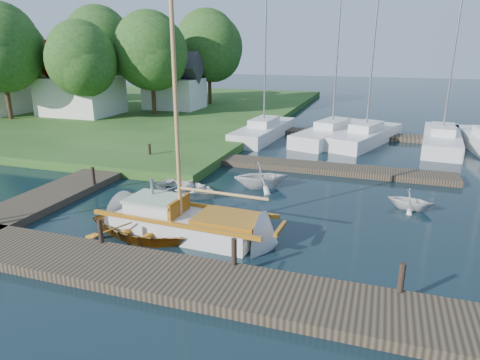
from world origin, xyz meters
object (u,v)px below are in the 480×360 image
(tree_5, at_px, (21,55))
(mooring_post_3, at_px, (402,278))
(mooring_post_2, at_px, (234,252))
(tree_3, at_px, (151,52))
(tender_b, at_px, (261,174))
(house_c, at_px, (174,86))
(mooring_post_4, at_px, (93,176))
(marina_boat_0, at_px, (264,130))
(sailboat, at_px, (190,225))
(marina_boat_2, at_px, (366,135))
(tender_d, at_px, (411,198))
(marina_boat_3, at_px, (442,138))
(tender_a, at_px, (187,187))
(tree_2, at_px, (82,59))
(mooring_post_1, at_px, (100,231))
(house_a, at_px, (80,86))
(tree_7, at_px, (209,46))
(marina_boat_1, at_px, (332,132))
(mooring_post_5, at_px, (150,151))
(tree_4, at_px, (100,45))
(dinghy, at_px, (141,225))
(tree_1, at_px, (1,48))

(tree_5, bearing_deg, mooring_post_3, -34.83)
(mooring_post_2, height_order, tree_3, tree_3)
(tender_b, xyz_separation_m, house_c, (-14.09, 19.19, 1.93))
(mooring_post_4, xyz_separation_m, marina_boat_0, (4.20, 13.70, -0.13))
(sailboat, relative_size, marina_boat_2, 0.84)
(tender_b, relative_size, marina_boat_2, 0.21)
(tender_d, bearing_deg, marina_boat_3, 1.15)
(tree_3, bearing_deg, marina_boat_3, -8.57)
(tender_a, distance_m, house_c, 23.97)
(mooring_post_4, distance_m, tender_a, 4.32)
(mooring_post_2, height_order, marina_boat_3, marina_boat_3)
(tree_2, bearing_deg, mooring_post_1, -51.79)
(house_a, distance_m, tree_7, 13.25)
(mooring_post_2, height_order, mooring_post_4, same)
(marina_boat_1, bearing_deg, house_a, 103.14)
(mooring_post_5, bearing_deg, sailboat, -52.20)
(sailboat, xyz_separation_m, tender_a, (-1.97, 3.87, -0.01))
(tender_b, distance_m, tree_4, 29.85)
(marina_boat_2, xyz_separation_m, tree_4, (-26.18, 7.92, 5.79))
(mooring_post_5, xyz_separation_m, marina_boat_3, (15.91, 9.60, -0.12))
(mooring_post_5, bearing_deg, tree_2, 140.55)
(mooring_post_1, distance_m, tender_a, 5.94)
(marina_boat_0, bearing_deg, tree_5, 81.49)
(tree_7, bearing_deg, house_c, -116.31)
(house_a, xyz_separation_m, tree_7, (8.00, 10.05, 3.24))
(tree_3, bearing_deg, tender_d, -37.84)
(house_a, height_order, tree_2, tree_2)
(tender_a, bearing_deg, marina_boat_2, -13.34)
(tender_b, relative_size, marina_boat_1, 0.23)
(tender_d, distance_m, marina_boat_0, 14.90)
(marina_boat_3, relative_size, tree_2, 1.64)
(mooring_post_1, bearing_deg, tender_a, 88.05)
(dinghy, relative_size, marina_boat_0, 0.37)
(sailboat, xyz_separation_m, marina_boat_3, (9.75, 17.55, 0.24))
(house_a, bearing_deg, tender_b, -33.28)
(marina_boat_0, bearing_deg, tree_4, 71.13)
(tender_a, xyz_separation_m, marina_boat_2, (6.98, 13.20, 0.25))
(dinghy, relative_size, tree_1, 0.43)
(marina_boat_3, xyz_separation_m, tree_3, (-22.91, 3.45, 5.23))
(tree_3, distance_m, tree_5, 16.13)
(marina_boat_0, xyz_separation_m, tree_7, (-9.20, 12.35, 5.64))
(sailboat, bearing_deg, tender_b, 83.74)
(marina_boat_2, xyz_separation_m, tree_7, (-16.18, 11.92, 5.62))
(mooring_post_1, xyz_separation_m, mooring_post_3, (9.00, 0.00, 0.00))
(tender_a, bearing_deg, house_a, 63.31)
(dinghy, xyz_separation_m, tree_4, (-19.59, 25.61, 5.97))
(mooring_post_1, xyz_separation_m, tree_4, (-19.00, 27.05, 5.67))
(marina_boat_3, bearing_deg, marina_boat_2, 100.84)
(tender_a, xyz_separation_m, tree_1, (-21.20, 11.13, 5.76))
(mooring_post_4, height_order, tree_7, tree_7)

